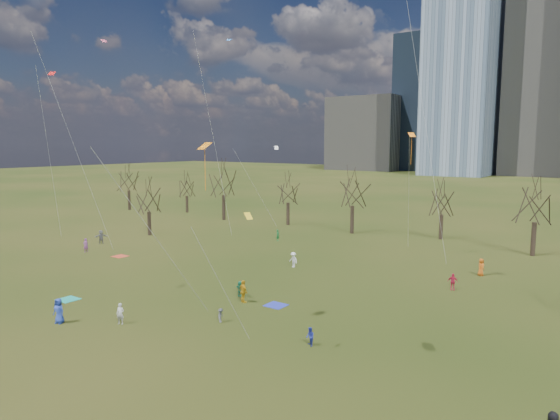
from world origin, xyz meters
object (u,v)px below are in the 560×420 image
Objects in this scene: blanket_teal at (68,299)px; blanket_crimson at (120,256)px; person_4 at (243,291)px; person_0 at (59,311)px; blanket_navy at (276,305)px; person_1 at (120,314)px.

blanket_teal is 1.00× the size of blanket_crimson.
blanket_crimson is 23.05m from person_4.
person_4 is (22.52, -4.85, 0.92)m from blanket_crimson.
person_0 is at bearing -37.45° from blanket_teal.
blanket_teal is 5.88m from person_0.
blanket_crimson is at bearing 119.02° from person_0.
person_0 is 0.99× the size of person_4.
person_4 reaches higher than blanket_navy.
blanket_navy is at bearing 29.35° from person_1.
person_1 is at bearing -7.18° from blanket_teal.
person_0 reaches higher than blanket_navy.
person_1 is (18.40, -13.81, 0.76)m from blanket_crimson.
person_4 reaches higher than blanket_crimson.
person_0 is (4.61, -3.53, 0.91)m from blanket_teal.
person_0 is at bearing 74.26° from person_4.
person_1 is at bearing 84.19° from person_4.
person_1 reaches higher than blanket_teal.
blanket_navy is 1.03× the size of person_1.
person_1 is at bearing -124.19° from blanket_navy.
blanket_crimson is at bearing 128.13° from blanket_teal.
blanket_navy is (15.12, 8.84, 0.00)m from blanket_teal.
blanket_navy and blanket_crimson have the same top height.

